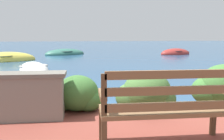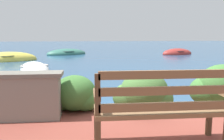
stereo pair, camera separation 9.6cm
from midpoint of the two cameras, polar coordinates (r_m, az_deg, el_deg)
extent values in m
plane|color=navy|center=(4.82, 7.90, -10.10)|extent=(80.00, 80.00, 0.00)
cube|color=brown|center=(3.14, -2.66, -12.27)|extent=(0.06, 0.06, 0.40)
cube|color=brown|center=(3.52, 22.01, -10.60)|extent=(0.06, 0.06, 0.40)
cube|color=brown|center=(2.75, -2.20, -15.37)|extent=(0.06, 0.06, 0.40)
cube|color=brown|center=(2.99, 11.65, -8.96)|extent=(1.51, 0.48, 0.05)
cube|color=brown|center=(2.77, 13.00, -8.16)|extent=(1.43, 0.04, 0.09)
cube|color=brown|center=(2.73, 13.13, -4.63)|extent=(1.43, 0.04, 0.09)
cube|color=brown|center=(2.69, 13.25, -1.01)|extent=(1.43, 0.04, 0.09)
cube|color=brown|center=(2.60, -2.26, -5.76)|extent=(0.06, 0.04, 0.45)
cube|color=brown|center=(2.81, -2.50, -5.59)|extent=(0.07, 0.43, 0.05)
cube|color=brown|center=(3.23, 24.16, -4.50)|extent=(0.07, 0.43, 0.05)
ellipsoid|color=#38662D|center=(4.28, -7.85, -5.22)|extent=(0.71, 0.64, 0.61)
ellipsoid|color=#38662D|center=(4.36, -10.39, -6.21)|extent=(0.54, 0.48, 0.43)
ellipsoid|color=#38662D|center=(4.27, -5.42, -6.70)|extent=(0.50, 0.45, 0.39)
ellipsoid|color=#426B33|center=(4.22, 8.02, -4.87)|extent=(0.81, 0.73, 0.69)
ellipsoid|color=#426B33|center=(4.26, 4.88, -6.10)|extent=(0.60, 0.54, 0.48)
ellipsoid|color=#426B33|center=(4.26, 10.76, -6.48)|extent=(0.56, 0.51, 0.44)
ellipsoid|color=#38662D|center=(4.93, 24.49, -3.20)|extent=(0.89, 0.80, 0.76)
ellipsoid|color=#38662D|center=(4.89, 21.52, -4.44)|extent=(0.67, 0.60, 0.53)
ellipsoid|color=silver|center=(10.40, -16.99, -0.03)|extent=(1.93, 3.18, 0.63)
torus|color=gray|center=(10.38, -17.03, 0.91)|extent=(1.36, 1.36, 0.07)
cube|color=#846647|center=(10.83, -17.29, 1.05)|extent=(0.85, 0.37, 0.04)
cube|color=#846647|center=(10.01, -16.79, 0.48)|extent=(0.85, 0.37, 0.04)
ellipsoid|color=#DBC64C|center=(14.64, -22.69, 2.15)|extent=(3.32, 2.15, 0.88)
torus|color=olive|center=(14.62, -22.74, 3.09)|extent=(1.45, 1.45, 0.07)
cube|color=#846647|center=(14.66, -20.90, 3.08)|extent=(0.43, 0.87, 0.04)
ellipsoid|color=#9E2D28|center=(18.15, 14.81, 3.62)|extent=(2.44, 1.48, 0.75)
torus|color=brown|center=(18.13, 14.83, 4.27)|extent=(1.18, 1.18, 0.07)
cube|color=#846647|center=(17.95, 13.93, 4.16)|extent=(0.30, 0.77, 0.04)
cube|color=#846647|center=(18.30, 15.57, 4.18)|extent=(0.30, 0.77, 0.04)
ellipsoid|color=#336B5B|center=(17.82, -10.20, 3.67)|extent=(3.07, 2.26, 0.71)
torus|color=#304F46|center=(17.80, -10.22, 4.30)|extent=(1.69, 1.69, 0.07)
cube|color=#846647|center=(17.94, -8.94, 4.26)|extent=(0.51, 0.99, 0.04)
cube|color=#846647|center=(17.70, -11.29, 4.15)|extent=(0.51, 0.99, 0.04)
camera|label=1|loc=(0.05, -89.66, 0.05)|focal=40.00mm
camera|label=2|loc=(0.05, 90.34, -0.05)|focal=40.00mm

